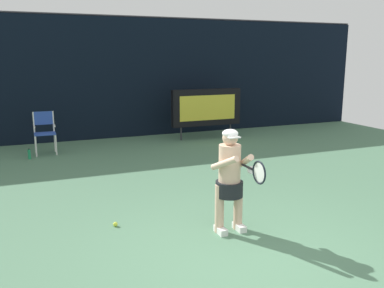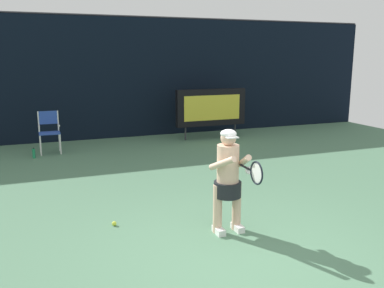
% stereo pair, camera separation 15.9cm
% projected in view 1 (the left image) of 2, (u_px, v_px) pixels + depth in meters
% --- Properties ---
extents(ground, '(18.00, 22.00, 0.03)m').
position_uv_depth(ground, '(255.00, 267.00, 5.01)').
color(ground, '#4C7558').
extents(backdrop_screen, '(18.00, 0.12, 3.66)m').
position_uv_depth(backdrop_screen, '(107.00, 79.00, 12.49)').
color(backdrop_screen, black).
rests_on(backdrop_screen, ground).
extents(scoreboard, '(2.20, 0.21, 1.50)m').
position_uv_depth(scoreboard, '(206.00, 107.00, 12.62)').
color(scoreboard, black).
rests_on(scoreboard, ground).
extents(umpire_chair, '(0.52, 0.44, 1.08)m').
position_uv_depth(umpire_chair, '(45.00, 130.00, 10.67)').
color(umpire_chair, white).
rests_on(umpire_chair, ground).
extents(water_bottle, '(0.07, 0.07, 0.27)m').
position_uv_depth(water_bottle, '(29.00, 154.00, 10.20)').
color(water_bottle, '#1E8552').
rests_on(water_bottle, ground).
extents(tennis_player, '(0.54, 0.62, 1.49)m').
position_uv_depth(tennis_player, '(230.00, 177.00, 5.87)').
color(tennis_player, white).
rests_on(tennis_player, ground).
extents(tennis_racket, '(0.03, 0.60, 0.31)m').
position_uv_depth(tennis_racket, '(258.00, 172.00, 5.42)').
color(tennis_racket, black).
extents(tennis_ball_loose, '(0.07, 0.07, 0.07)m').
position_uv_depth(tennis_ball_loose, '(115.00, 224.00, 6.18)').
color(tennis_ball_loose, '#CCDB3D').
rests_on(tennis_ball_loose, ground).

